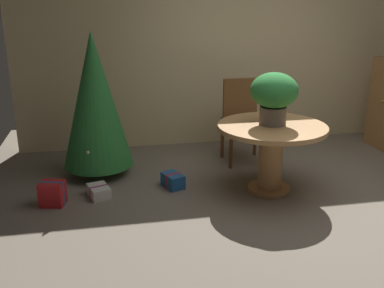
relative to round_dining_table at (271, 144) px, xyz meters
The scene contains 9 objects.
ground_plane 0.70m from the round_dining_table, 59.35° to the right, with size 6.60×6.60×0.00m, color #756B5B.
back_wall_panel 1.97m from the round_dining_table, 82.18° to the left, with size 6.00×0.10×2.60m, color beige.
round_dining_table is the anchor object (origin of this frame).
flower_vase 0.51m from the round_dining_table, 71.21° to the left, with size 0.47×0.47×0.52m.
wooden_chair_far 0.98m from the round_dining_table, 90.00° to the left, with size 0.47×0.44×0.99m.
holiday_tree 1.94m from the round_dining_table, 154.94° to the left, with size 0.77×0.77×1.60m.
gift_box_red 2.21m from the round_dining_table, behind, with size 0.26×0.23×0.24m.
gift_box_cream 1.80m from the round_dining_table, behind, with size 0.25×0.31×0.11m.
gift_box_blue 1.10m from the round_dining_table, 164.10° to the left, with size 0.24×0.29×0.15m.
Camera 1 is at (-1.86, -3.62, 1.90)m, focal length 41.70 mm.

